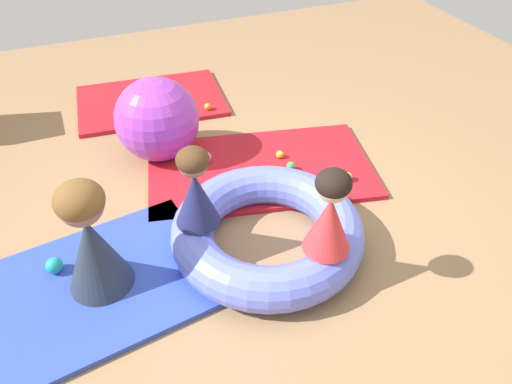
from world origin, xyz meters
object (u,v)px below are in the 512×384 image
at_px(play_ball_orange, 208,107).
at_px(play_ball_green, 291,166).
at_px(play_ball_red, 145,108).
at_px(play_ball_pink, 206,157).
at_px(play_ball_yellow_second, 347,177).
at_px(exercise_ball_large, 157,120).
at_px(play_ball_teal, 54,265).
at_px(adult_seated, 90,238).
at_px(child_in_red, 330,212).
at_px(play_ball_yellow, 280,154).
at_px(child_in_navy, 195,188).
at_px(inflatable_cushion, 267,231).
at_px(play_ball_blue, 162,87).

xyz_separation_m(play_ball_orange, play_ball_green, (0.32, -1.15, 0.00)).
height_order(play_ball_orange, play_ball_red, play_ball_red).
xyz_separation_m(play_ball_pink, play_ball_yellow_second, (0.93, -0.63, -0.01)).
relative_size(play_ball_pink, exercise_ball_large, 0.14).
distance_m(play_ball_green, exercise_ball_large, 1.13).
relative_size(play_ball_pink, play_ball_teal, 0.94).
xyz_separation_m(play_ball_green, play_ball_red, (-0.87, 1.32, 0.01)).
height_order(play_ball_red, exercise_ball_large, exercise_ball_large).
bearing_deg(play_ball_pink, exercise_ball_large, 134.05).
bearing_deg(exercise_ball_large, play_ball_orange, 41.66).
bearing_deg(adult_seated, child_in_red, -119.23).
relative_size(play_ball_pink, play_ball_red, 1.06).
bearing_deg(play_ball_red, play_ball_yellow_second, -52.90).
height_order(child_in_red, adult_seated, child_in_red).
distance_m(play_ball_teal, exercise_ball_large, 1.43).
bearing_deg(play_ball_yellow, child_in_red, -102.08).
relative_size(child_in_red, play_ball_green, 7.92).
distance_m(child_in_navy, play_ball_orange, 1.87).
xyz_separation_m(adult_seated, exercise_ball_large, (0.67, 1.26, -0.07)).
xyz_separation_m(inflatable_cushion, play_ball_pink, (-0.11, 1.02, -0.05)).
bearing_deg(inflatable_cushion, play_ball_green, 54.15).
height_order(child_in_red, exercise_ball_large, child_in_red).
distance_m(child_in_red, play_ball_green, 1.19).
distance_m(adult_seated, play_ball_green, 1.70).
xyz_separation_m(child_in_red, play_ball_green, (0.28, 1.06, -0.47)).
xyz_separation_m(play_ball_orange, exercise_ball_large, (-0.56, -0.50, 0.26)).
distance_m(inflatable_cushion, play_ball_yellow_second, 0.92).
xyz_separation_m(play_ball_orange, play_ball_yellow_second, (0.66, -1.43, 0.00)).
xyz_separation_m(inflatable_cushion, child_in_red, (0.21, -0.39, 0.41)).
relative_size(inflatable_cushion, play_ball_green, 18.00).
height_order(play_ball_yellow, exercise_ball_large, exercise_ball_large).
height_order(play_ball_yellow, play_ball_pink, play_ball_pink).
xyz_separation_m(play_ball_blue, exercise_ball_large, (-0.26, -1.04, 0.26)).
bearing_deg(play_ball_yellow_second, play_ball_green, 140.17).
height_order(play_ball_teal, exercise_ball_large, exercise_ball_large).
height_order(adult_seated, play_ball_green, adult_seated).
relative_size(inflatable_cushion, play_ball_blue, 16.61).
height_order(adult_seated, exercise_ball_large, adult_seated).
bearing_deg(exercise_ball_large, play_ball_teal, -130.99).
xyz_separation_m(child_in_navy, play_ball_pink, (0.32, 0.90, -0.45)).
bearing_deg(child_in_red, play_ball_green, -16.66).
bearing_deg(play_ball_red, child_in_navy, -91.12).
height_order(inflatable_cushion, child_in_navy, child_in_navy).
height_order(child_in_red, play_ball_orange, child_in_red).
relative_size(inflatable_cushion, play_ball_yellow_second, 17.43).
height_order(child_in_navy, adult_seated, child_in_navy).
bearing_deg(play_ball_pink, play_ball_blue, 91.32).
xyz_separation_m(inflatable_cushion, adult_seated, (-1.07, 0.06, 0.27)).
distance_m(play_ball_yellow, play_ball_orange, 1.01).
relative_size(child_in_navy, play_ball_blue, 7.13).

